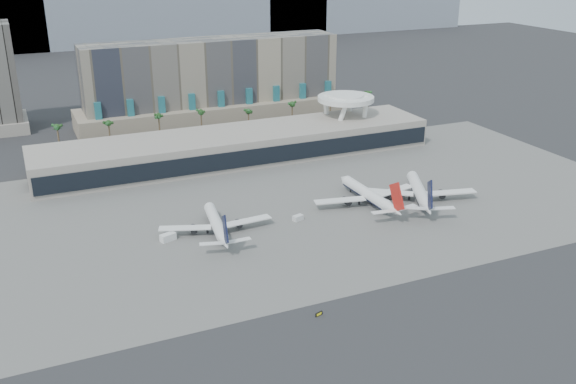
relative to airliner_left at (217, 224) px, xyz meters
name	(u,v)px	position (x,y,z in m)	size (l,w,h in m)	color
ground	(369,271)	(31.74, -41.91, -3.31)	(900.00, 900.00, 0.00)	#232326
apron_pad	(290,203)	(31.74, 13.09, -3.28)	(260.00, 130.00, 0.06)	#5B5B59
mountain_ridge	(133,9)	(59.62, 428.09, 26.57)	(680.00, 60.00, 70.00)	gray
hotel	(214,89)	(41.74, 132.51, 13.49)	(140.00, 30.00, 42.00)	gray
terminal	(238,145)	(31.74, 67.93, 3.20)	(170.00, 32.50, 14.50)	#B0A69A
saucer_structure	(346,102)	(86.74, 74.09, 15.14)	(26.00, 26.00, 21.89)	white
palm_row	(227,115)	(38.74, 103.09, 7.18)	(157.80, 2.80, 13.10)	brown
airliner_left	(217,224)	(0.00, 0.00, 0.00)	(36.65, 37.96, 13.14)	white
airliner_centre	(368,195)	(56.96, 1.51, 0.34)	(40.75, 41.93, 14.48)	white
airliner_right	(419,191)	(75.31, -3.27, 0.44)	(39.01, 40.14, 14.91)	white
service_vehicle_a	(168,237)	(-15.79, 0.70, -2.12)	(4.87, 2.38, 2.38)	silver
service_vehicle_b	(298,218)	(28.07, -1.49, -2.40)	(3.56, 2.04, 1.83)	silver
taxiway_sign	(319,314)	(8.41, -57.07, -2.82)	(2.18, 0.99, 1.00)	black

